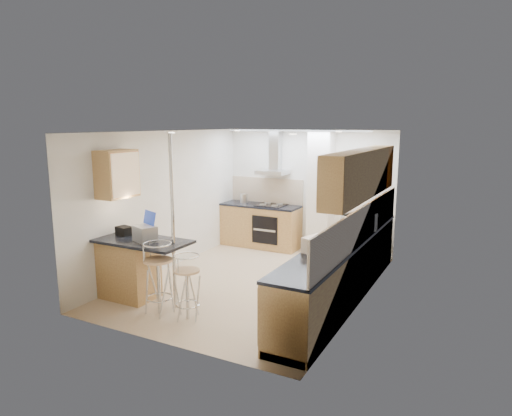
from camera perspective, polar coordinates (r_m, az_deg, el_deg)
The scene contains 16 objects.
ground at distance 7.74m, azimuth -0.21°, elevation -9.31°, with size 4.80×4.80×0.00m, color beige.
room_shell at distance 7.56m, azimuth 3.29°, elevation 2.25°, with size 3.64×4.84×2.51m.
right_counter at distance 7.06m, azimuth 10.73°, elevation -7.54°, with size 0.63×4.40×0.92m.
back_counter at distance 9.83m, azimuth 0.58°, elevation -2.19°, with size 1.70×0.63×0.92m.
peninsula at distance 7.07m, azimuth -14.00°, elevation -7.53°, with size 1.47×0.72×0.94m.
microwave at distance 7.39m, azimuth 12.75°, elevation -1.91°, with size 0.54×0.37×0.30m, color silver.
laptop at distance 6.81m, azimuth -13.70°, elevation -3.13°, with size 0.33×0.25×0.23m, color #9FA3A7.
bag at distance 7.29m, azimuth -16.12°, elevation -2.75°, with size 0.24×0.18×0.13m, color black.
bar_stool_near at distance 6.54m, azimuth -12.08°, elevation -8.57°, with size 0.42×0.42×1.03m, color tan, non-canonical shape.
bar_stool_end at distance 6.32m, azimuth -8.59°, elevation -9.72°, with size 0.37×0.37×0.91m, color tan, non-canonical shape.
jar_a at distance 7.26m, azimuth 12.08°, elevation -2.67°, with size 0.12×0.12×0.16m, color white.
jar_b at distance 8.05m, azimuth 13.69°, elevation -1.51°, with size 0.11×0.11×0.14m, color white.
jar_c at distance 6.04m, azimuth 8.87°, elevation -5.04°, with size 0.14×0.14×0.20m, color #B3AF8F.
jar_d at distance 6.50m, azimuth 10.85°, elevation -4.34°, with size 0.10×0.10×0.13m, color silver.
bread_bin at distance 6.20m, azimuth 7.92°, elevation -4.57°, with size 0.31×0.40×0.21m, color white.
kettle at distance 9.94m, azimuth -1.53°, elevation 1.23°, with size 0.16×0.16×0.20m, color silver.
Camera 1 is at (3.39, -6.44, 2.64)m, focal length 32.00 mm.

